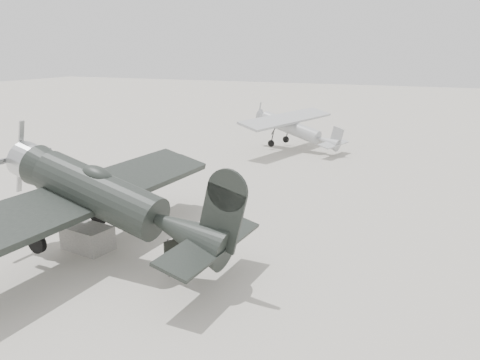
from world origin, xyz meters
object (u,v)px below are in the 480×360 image
at_px(highwing_monoplane, 294,125).
at_px(equipment_block, 88,238).
at_px(sign_board, 176,252).
at_px(lowwing_monoplane, 110,200).

height_order(highwing_monoplane, equipment_block, highwing_monoplane).
bearing_deg(sign_board, lowwing_monoplane, -155.30).
xyz_separation_m(highwing_monoplane, equipment_block, (-1.76, -19.37, -1.29)).
relative_size(lowwing_monoplane, sign_board, 10.17).
distance_m(highwing_monoplane, equipment_block, 19.49).
distance_m(lowwing_monoplane, highwing_monoplane, 19.79).
bearing_deg(highwing_monoplane, equipment_block, -79.91).
bearing_deg(equipment_block, highwing_monoplane, 84.82).
distance_m(highwing_monoplane, sign_board, 19.92).
relative_size(equipment_block, sign_board, 1.37).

